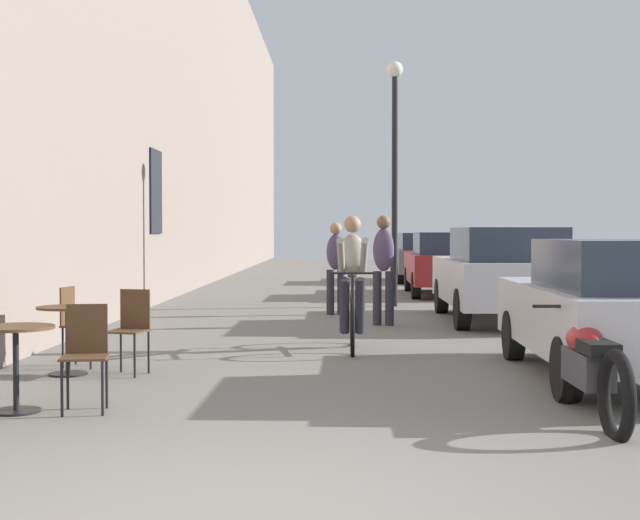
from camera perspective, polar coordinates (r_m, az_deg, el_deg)
The scene contains 15 objects.
building_facade_left at distance 19.45m, azimuth -10.99°, elevation 13.65°, with size 0.54×68.00×11.03m.
cafe_table_near at distance 8.03m, azimuth -18.44°, elevation -5.34°, with size 0.64×0.64×0.72m.
cafe_chair_near_toward_street at distance 7.94m, azimuth -14.41°, elevation -5.42°, with size 0.43×0.43×0.89m.
cafe_table_mid at distance 9.95m, azimuth -15.46°, elevation -3.95°, with size 0.64×0.64×0.72m.
cafe_chair_mid_toward_street at distance 10.53m, azimuth -14.96°, elevation -3.66°, with size 0.43×0.43×0.89m.
cafe_chair_mid_toward_wall at distance 9.86m, azimuth -11.72°, elevation -4.00°, with size 0.46×0.46×0.89m.
cyclist_on_bicycle at distance 11.68m, azimuth 2.03°, elevation -1.63°, with size 0.52×1.76×1.74m.
pedestrian_near at distance 14.65m, azimuth 3.98°, elevation -0.21°, with size 0.38×0.29×1.76m.
pedestrian_mid at distance 16.50m, azimuth 0.99°, elevation -0.18°, with size 0.37×0.29×1.67m.
street_lamp at distance 18.45m, azimuth 4.69°, elevation 6.77°, with size 0.32×0.32×4.90m.
parked_car_nearest at distance 9.71m, azimuth 17.88°, elevation -2.82°, with size 1.74×4.03×1.43m.
parked_car_second at distance 15.53m, azimuth 11.27°, elevation -0.80°, with size 1.88×4.42×1.57m.
parked_car_third at distance 21.73m, azimuth 7.86°, elevation -0.17°, with size 1.83×4.21×1.49m.
parked_car_fourth at distance 27.55m, azimuth 6.44°, elevation 0.22°, with size 1.76×4.12×1.46m.
parked_motorcycle at distance 7.73m, azimuth 16.40°, elevation -6.47°, with size 0.62×2.15×0.92m.
Camera 1 is at (0.53, -4.61, 1.51)m, focal length 51.31 mm.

